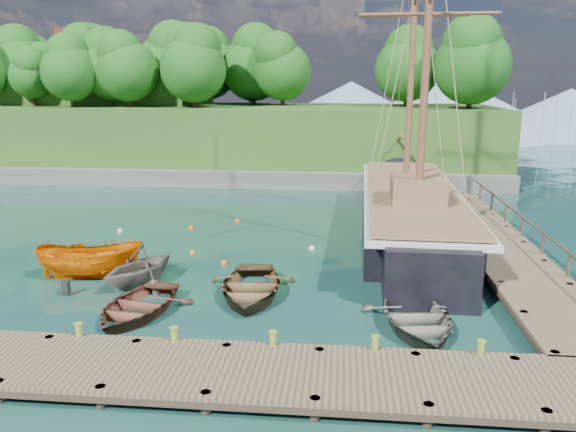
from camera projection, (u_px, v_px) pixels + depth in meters
The scene contains 24 objects.
ground at pixel (239, 297), 21.92m from camera, with size 160.00×160.00×0.00m, color #133A33.
dock_near at pixel (267, 374), 15.34m from camera, with size 20.00×3.20×1.10m.
dock_east at pixel (496, 244), 27.49m from camera, with size 3.20×24.00×1.10m.
bollard_0 at pixel (81, 354), 17.36m from camera, with size 0.26×0.26×0.45m, color olive.
bollard_1 at pixel (176, 359), 17.08m from camera, with size 0.26×0.26×0.45m, color olive.
bollard_2 at pixel (273, 364), 16.79m from camera, with size 0.26×0.26×0.45m, color olive.
bollard_3 at pixel (374, 369), 16.51m from camera, with size 0.26×0.26×0.45m, color olive.
bollard_4 at pixel (479, 374), 16.22m from camera, with size 0.26×0.26×0.45m, color olive.
rowboat_0 at pixel (137, 315), 20.29m from camera, with size 3.17×4.44×0.92m, color brown.
rowboat_1 at pixel (140, 285), 23.26m from camera, with size 3.08×3.57×1.88m, color #60584E.
rowboat_2 at pixel (250, 296), 22.02m from camera, with size 3.52×4.92×1.02m, color brown.
rowboat_3 at pixel (416, 328), 19.18m from camera, with size 3.36×4.70×0.97m, color #615B4F.
motorboat_orange at pixel (91, 278), 24.04m from camera, with size 1.71×4.55×1.76m, color #D96201.
cabin_boat_white at pixel (424, 288), 22.84m from camera, with size 1.85×4.91×1.90m, color white.
schooner at pixel (410, 216), 30.29m from camera, with size 5.63×27.45×20.11m.
mooring_buoy_0 at pixel (79, 260), 26.43m from camera, with size 0.30×0.30×0.30m, color silver.
mooring_buoy_1 at pixel (193, 254), 27.43m from camera, with size 0.33×0.33×0.33m, color orange.
mooring_buoy_2 at pixel (224, 264), 25.88m from camera, with size 0.33×0.33×0.33m, color #EE5C0E.
mooring_buoy_3 at pixel (312, 249), 28.13m from camera, with size 0.36×0.36×0.36m, color silver.
mooring_buoy_4 at pixel (191, 228), 32.04m from camera, with size 0.34×0.34×0.34m, color #DD550D.
mooring_buoy_5 at pixel (238, 222), 33.47m from camera, with size 0.33×0.33×0.33m, color #FB4A0E.
mooring_buoy_6 at pixel (120, 232), 31.35m from camera, with size 0.35×0.35×0.35m, color silver.
headland at pixel (163, 110), 52.16m from camera, with size 51.00×19.31×12.90m.
distant_ridge at pixel (346, 105), 88.16m from camera, with size 117.00×40.00×10.00m.
Camera 1 is at (3.93, -20.25, 8.28)m, focal length 35.00 mm.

